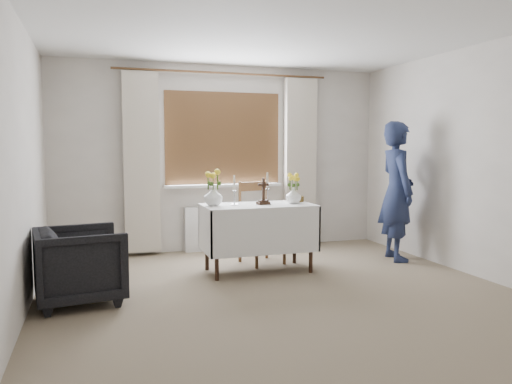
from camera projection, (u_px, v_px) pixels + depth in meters
ground at (291, 302)px, 4.55m from camera, size 5.00×5.00×0.00m
altar_table at (258, 238)px, 5.62m from camera, size 1.24×0.64×0.76m
wooden_chair at (262, 223)px, 6.01m from camera, size 0.55×0.55×0.99m
armchair at (80, 265)px, 4.50m from camera, size 0.85×0.83×0.69m
person at (397, 191)px, 6.18m from camera, size 0.52×0.69×1.72m
radiator at (225, 228)px, 6.81m from camera, size 1.10×0.10×0.60m
wooden_cross at (263, 191)px, 5.59m from camera, size 0.15×0.12×0.30m
candlestick_left at (234, 190)px, 5.53m from camera, size 0.11×0.11×0.33m
candlestick_right at (267, 188)px, 5.65m from camera, size 0.11×0.11×0.36m
flower_vase_left at (213, 196)px, 5.47m from camera, size 0.21×0.21×0.21m
flower_vase_right at (293, 195)px, 5.70m from camera, size 0.20×0.20×0.18m
wicker_basket at (297, 199)px, 5.88m from camera, size 0.19×0.19×0.07m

